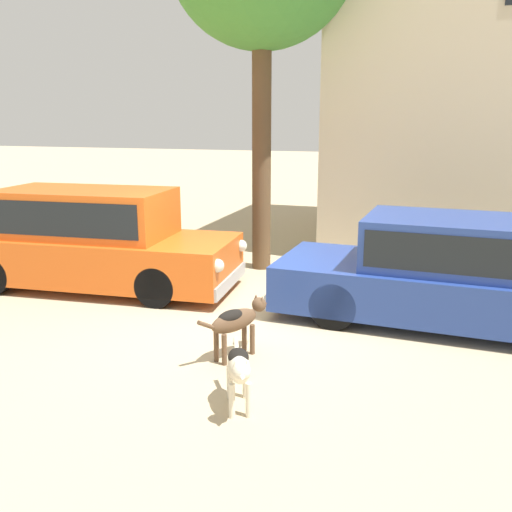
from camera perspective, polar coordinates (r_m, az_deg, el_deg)
ground_plane at (r=7.83m, az=-2.57°, el=-6.58°), size 80.00×80.00×0.00m
parked_sedan_nearest at (r=9.56m, az=-16.53°, el=1.87°), size 4.87×2.05×1.62m
parked_sedan_second at (r=7.98m, az=18.93°, el=-1.52°), size 4.83×2.00×1.46m
stray_dog_spotted at (r=6.53m, az=-1.97°, el=-6.55°), size 0.57×0.99×0.68m
stray_dog_tan at (r=5.41m, az=-1.75°, el=-11.29°), size 0.45×0.89×0.65m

